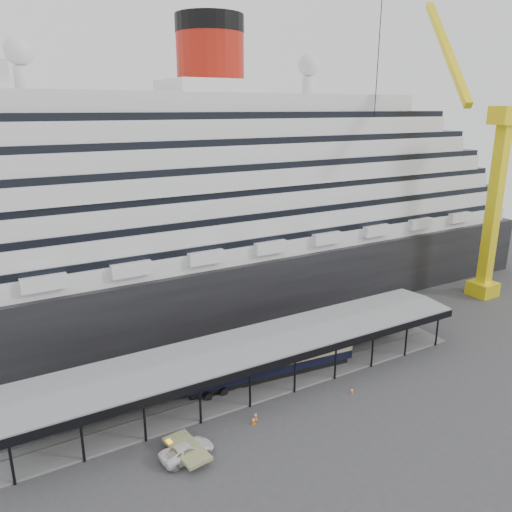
# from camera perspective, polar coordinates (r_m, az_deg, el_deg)

# --- Properties ---
(ground) EXTENTS (200.00, 200.00, 0.00)m
(ground) POSITION_cam_1_polar(r_m,az_deg,el_deg) (56.76, 2.44, -16.45)
(ground) COLOR #39393B
(ground) RESTS_ON ground
(cruise_ship) EXTENTS (130.00, 30.00, 43.90)m
(cruise_ship) POSITION_cam_1_polar(r_m,az_deg,el_deg) (77.51, -10.24, 6.99)
(cruise_ship) COLOR black
(cruise_ship) RESTS_ON ground
(platform_canopy) EXTENTS (56.00, 9.18, 5.30)m
(platform_canopy) POSITION_cam_1_polar(r_m,az_deg,el_deg) (59.21, -0.19, -12.26)
(platform_canopy) COLOR slate
(platform_canopy) RESTS_ON ground
(crane_yellow) EXTENTS (23.83, 18.78, 47.60)m
(crane_yellow) POSITION_cam_1_polar(r_m,az_deg,el_deg) (89.36, 25.26, 7.97)
(crane_yellow) COLOR yellow
(crane_yellow) RESTS_ON ground
(port_truck) EXTENTS (5.35, 2.98, 1.42)m
(port_truck) POSITION_cam_1_polar(r_m,az_deg,el_deg) (49.58, -7.89, -21.15)
(port_truck) COLOR white
(port_truck) RESTS_ON ground
(pullman_carriage) EXTENTS (21.56, 4.83, 21.00)m
(pullman_carriage) POSITION_cam_1_polar(r_m,az_deg,el_deg) (60.10, 1.64, -11.59)
(pullman_carriage) COLOR black
(pullman_carriage) RESTS_ON ground
(traffic_cone_left) EXTENTS (0.45, 0.45, 0.81)m
(traffic_cone_left) POSITION_cam_1_polar(r_m,az_deg,el_deg) (53.41, -0.29, -18.28)
(traffic_cone_left) COLOR #D3540B
(traffic_cone_left) RESTS_ON ground
(traffic_cone_mid) EXTENTS (0.48, 0.48, 0.82)m
(traffic_cone_mid) POSITION_cam_1_polar(r_m,az_deg,el_deg) (54.04, -0.04, -17.80)
(traffic_cone_mid) COLOR #E9590C
(traffic_cone_mid) RESTS_ON ground
(traffic_cone_right) EXTENTS (0.41, 0.41, 0.70)m
(traffic_cone_right) POSITION_cam_1_polar(r_m,az_deg,el_deg) (59.14, 10.91, -14.88)
(traffic_cone_right) COLOR #EC4C0D
(traffic_cone_right) RESTS_ON ground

